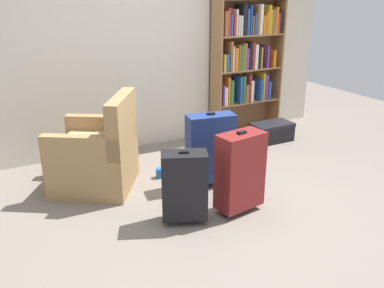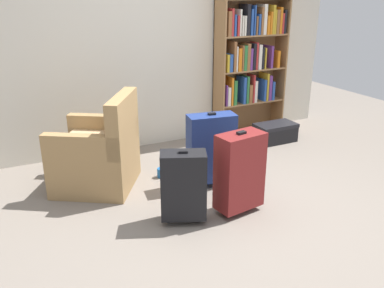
{
  "view_description": "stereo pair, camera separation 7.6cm",
  "coord_description": "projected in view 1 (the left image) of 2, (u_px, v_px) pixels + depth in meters",
  "views": [
    {
      "loc": [
        -1.7,
        -2.5,
        1.78
      ],
      "look_at": [
        -0.19,
        0.39,
        0.55
      ],
      "focal_mm": 38.35,
      "sensor_mm": 36.0,
      "label": 1
    },
    {
      "loc": [
        -1.63,
        -2.53,
        1.78
      ],
      "look_at": [
        -0.19,
        0.39,
        0.55
      ],
      "focal_mm": 38.35,
      "sensor_mm": 36.0,
      "label": 2
    }
  ],
  "objects": [
    {
      "name": "ground_plane",
      "position": [
        234.0,
        216.0,
        3.44
      ],
      "size": [
        8.68,
        8.68,
        0.0
      ],
      "primitive_type": "plane",
      "color": "slate"
    },
    {
      "name": "armchair",
      "position": [
        98.0,
        156.0,
        3.85
      ],
      "size": [
        0.97,
        0.97,
        0.9
      ],
      "color": "#9E7A4C",
      "rests_on": "ground"
    },
    {
      "name": "back_wall",
      "position": [
        142.0,
        35.0,
        4.62
      ],
      "size": [
        4.96,
        0.1,
        2.6
      ],
      "primitive_type": "cube",
      "color": "beige",
      "rests_on": "ground"
    },
    {
      "name": "mug",
      "position": [
        160.0,
        173.0,
        4.13
      ],
      "size": [
        0.12,
        0.08,
        0.1
      ],
      "color": "#1959A5",
      "rests_on": "ground"
    },
    {
      "name": "bookshelf",
      "position": [
        246.0,
        53.0,
        5.1
      ],
      "size": [
        0.93,
        0.27,
        2.08
      ],
      "color": "olive",
      "rests_on": "ground"
    },
    {
      "name": "suitcase_navy_blue",
      "position": [
        210.0,
        148.0,
        3.88
      ],
      "size": [
        0.47,
        0.27,
        0.72
      ],
      "color": "navy",
      "rests_on": "ground"
    },
    {
      "name": "suitcase_black",
      "position": [
        184.0,
        186.0,
        3.25
      ],
      "size": [
        0.41,
        0.32,
        0.62
      ],
      "color": "black",
      "rests_on": "ground"
    },
    {
      "name": "storage_box",
      "position": [
        272.0,
        131.0,
        5.11
      ],
      "size": [
        0.51,
        0.29,
        0.23
      ],
      "color": "black",
      "rests_on": "ground"
    },
    {
      "name": "suitcase_dark_red",
      "position": [
        240.0,
        171.0,
        3.39
      ],
      "size": [
        0.42,
        0.27,
        0.72
      ],
      "color": "maroon",
      "rests_on": "ground"
    }
  ]
}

